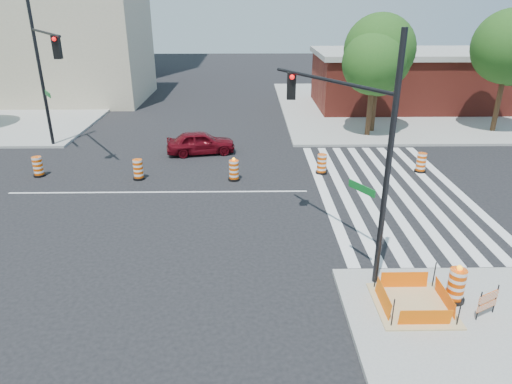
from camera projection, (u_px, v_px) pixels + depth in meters
ground at (159, 192)px, 21.45m from camera, size 120.00×120.00×0.00m
sidewalk_ne at (412, 107)px, 38.28m from camera, size 22.00×22.00×0.15m
crosswalk_east at (390, 191)px, 21.62m from camera, size 6.75×13.50×0.01m
lane_centerline at (159, 192)px, 21.45m from camera, size 14.00×0.12×0.01m
excavation_pit at (413, 304)px, 13.22m from camera, size 2.20×2.20×0.90m
brick_storefront at (415, 79)px, 37.41m from camera, size 16.50×8.50×4.60m
beige_midrise at (61, 42)px, 39.58m from camera, size 14.00×10.00×10.00m
red_coupe at (201, 142)px, 26.59m from camera, size 4.17×2.27×1.35m
signal_pole_se at (352, 131)px, 13.91m from camera, size 2.99×5.02×7.57m
signal_pole_nw at (44, 61)px, 24.78m from camera, size 3.69×5.53×8.61m
pit_drum at (456, 286)px, 13.30m from camera, size 0.61×0.61×1.20m
barricade at (488, 301)px, 12.63m from camera, size 0.71×0.39×0.92m
tree_north_c at (374, 67)px, 28.41m from camera, size 3.95×3.95×6.72m
tree_north_d at (380, 54)px, 29.10m from camera, size 4.52×4.52×7.68m
tree_north_e at (509, 51)px, 29.04m from camera, size 4.68×4.68×7.95m
median_drum_1 at (38, 167)px, 23.24m from camera, size 0.60×0.60×1.02m
median_drum_2 at (138, 170)px, 22.85m from camera, size 0.60×0.60×1.02m
median_drum_3 at (234, 171)px, 22.72m from camera, size 0.60×0.60×1.18m
median_drum_4 at (322, 165)px, 23.60m from camera, size 0.60×0.60×1.02m
median_drum_5 at (421, 163)px, 23.80m from camera, size 0.60×0.60×1.02m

